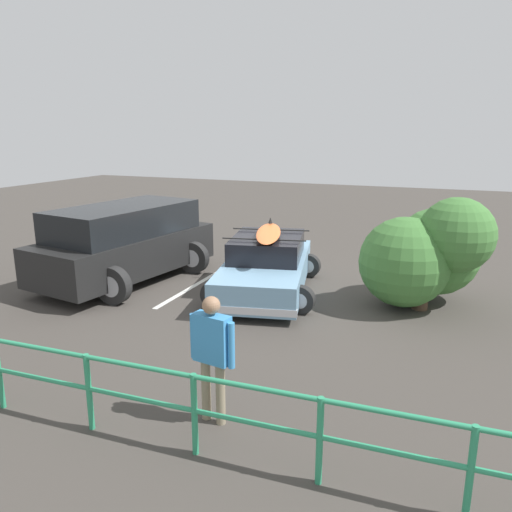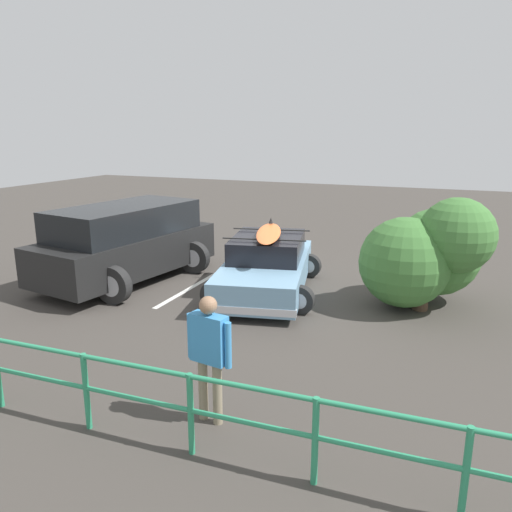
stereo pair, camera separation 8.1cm
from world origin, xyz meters
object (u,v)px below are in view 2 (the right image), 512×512
sedan_car (267,266)px  bush_near_left (425,254)px  suv_car (126,242)px  person_bystander (209,348)px

sedan_car → bush_near_left: (-3.28, -0.27, 0.50)m
bush_near_left → sedan_car: bearing=4.8°
sedan_car → suv_car: size_ratio=0.92×
person_bystander → bush_near_left: (-2.05, -5.32, 0.11)m
person_bystander → suv_car: bearing=-44.7°
sedan_car → person_bystander: person_bystander is taller
bush_near_left → suv_car: bearing=6.8°
sedan_car → person_bystander: (-1.23, 5.04, 0.39)m
sedan_car → person_bystander: 5.21m
sedan_car → suv_car: bearing=8.8°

